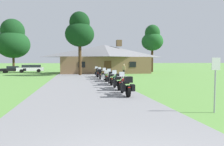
{
  "coord_description": "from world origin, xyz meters",
  "views": [
    {
      "loc": [
        -0.7,
        -2.45,
        1.98
      ],
      "look_at": [
        2.92,
        16.89,
        0.87
      ],
      "focal_mm": 32.15,
      "sensor_mm": 36.0,
      "label": 1
    }
  ],
  "objects_px": {
    "motorcycle_red_fourth_in_row": "(106,76)",
    "metal_signpost_roadside": "(215,78)",
    "motorcycle_green_second_in_row": "(118,82)",
    "bystander_tan_shirt_near_lodge": "(124,69)",
    "motorcycle_red_nearest_to_camera": "(126,86)",
    "motorcycle_red_fifth_in_row": "(100,74)",
    "parked_white_suv_far_left": "(30,68)",
    "motorcycle_green_farthest_in_row": "(97,73)",
    "tree_right_of_lodge": "(152,39)",
    "tree_by_lodge_front": "(80,31)",
    "motorcycle_silver_third_in_row": "(111,78)",
    "tree_left_far": "(13,40)",
    "parked_black_sedan_far_left": "(14,69)"
  },
  "relations": [
    {
      "from": "motorcycle_red_fifth_in_row",
      "to": "parked_white_suv_far_left",
      "type": "relative_size",
      "value": 0.43
    },
    {
      "from": "motorcycle_red_fourth_in_row",
      "to": "parked_white_suv_far_left",
      "type": "distance_m",
      "value": 22.42
    },
    {
      "from": "motorcycle_green_farthest_in_row",
      "to": "bystander_tan_shirt_near_lodge",
      "type": "distance_m",
      "value": 4.02
    },
    {
      "from": "motorcycle_green_farthest_in_row",
      "to": "parked_black_sedan_far_left",
      "type": "bearing_deg",
      "value": 134.71
    },
    {
      "from": "metal_signpost_roadside",
      "to": "motorcycle_red_fifth_in_row",
      "type": "bearing_deg",
      "value": 99.72
    },
    {
      "from": "motorcycle_red_fifth_in_row",
      "to": "motorcycle_silver_third_in_row",
      "type": "bearing_deg",
      "value": -82.54
    },
    {
      "from": "tree_by_lodge_front",
      "to": "motorcycle_green_farthest_in_row",
      "type": "bearing_deg",
      "value": -65.84
    },
    {
      "from": "motorcycle_red_fourth_in_row",
      "to": "tree_left_far",
      "type": "xyz_separation_m",
      "value": [
        -15.03,
        24.08,
        5.63
      ]
    },
    {
      "from": "motorcycle_red_fourth_in_row",
      "to": "bystander_tan_shirt_near_lodge",
      "type": "relative_size",
      "value": 1.24
    },
    {
      "from": "motorcycle_red_fourth_in_row",
      "to": "motorcycle_red_fifth_in_row",
      "type": "bearing_deg",
      "value": 96.32
    },
    {
      "from": "motorcycle_green_second_in_row",
      "to": "motorcycle_red_fourth_in_row",
      "type": "distance_m",
      "value": 5.76
    },
    {
      "from": "motorcycle_red_fifth_in_row",
      "to": "bystander_tan_shirt_near_lodge",
      "type": "distance_m",
      "value": 5.76
    },
    {
      "from": "motorcycle_silver_third_in_row",
      "to": "parked_white_suv_far_left",
      "type": "distance_m",
      "value": 24.96
    },
    {
      "from": "parked_black_sedan_far_left",
      "to": "tree_left_far",
      "type": "bearing_deg",
      "value": 6.09
    },
    {
      "from": "tree_by_lodge_front",
      "to": "tree_left_far",
      "type": "distance_m",
      "value": 19.08
    },
    {
      "from": "motorcycle_red_fourth_in_row",
      "to": "tree_by_lodge_front",
      "type": "xyz_separation_m",
      "value": [
        -2.19,
        9.97,
        5.73
      ]
    },
    {
      "from": "motorcycle_green_second_in_row",
      "to": "tree_left_far",
      "type": "distance_m",
      "value": 33.86
    },
    {
      "from": "motorcycle_red_nearest_to_camera",
      "to": "motorcycle_red_fifth_in_row",
      "type": "xyz_separation_m",
      "value": [
        -0.11,
        10.92,
        0.0
      ]
    },
    {
      "from": "motorcycle_green_second_in_row",
      "to": "metal_signpost_roadside",
      "type": "bearing_deg",
      "value": -71.25
    },
    {
      "from": "tree_by_lodge_front",
      "to": "tree_left_far",
      "type": "height_order",
      "value": "tree_left_far"
    },
    {
      "from": "motorcycle_red_fifth_in_row",
      "to": "parked_white_suv_far_left",
      "type": "xyz_separation_m",
      "value": [
        -10.7,
        16.97,
        0.17
      ]
    },
    {
      "from": "motorcycle_green_farthest_in_row",
      "to": "tree_right_of_lodge",
      "type": "bearing_deg",
      "value": 44.98
    },
    {
      "from": "motorcycle_green_farthest_in_row",
      "to": "tree_by_lodge_front",
      "type": "height_order",
      "value": "tree_by_lodge_front"
    },
    {
      "from": "motorcycle_red_fourth_in_row",
      "to": "metal_signpost_roadside",
      "type": "xyz_separation_m",
      "value": [
        2.35,
        -12.43,
        0.74
      ]
    },
    {
      "from": "motorcycle_green_farthest_in_row",
      "to": "tree_left_far",
      "type": "height_order",
      "value": "tree_left_far"
    },
    {
      "from": "motorcycle_green_second_in_row",
      "to": "motorcycle_silver_third_in_row",
      "type": "height_order",
      "value": "same"
    },
    {
      "from": "bystander_tan_shirt_near_lodge",
      "to": "metal_signpost_roadside",
      "type": "distance_m",
      "value": 19.42
    },
    {
      "from": "motorcycle_green_farthest_in_row",
      "to": "parked_white_suv_far_left",
      "type": "xyz_separation_m",
      "value": [
        -10.73,
        14.06,
        0.17
      ]
    },
    {
      "from": "bystander_tan_shirt_near_lodge",
      "to": "parked_white_suv_far_left",
      "type": "relative_size",
      "value": 0.34
    },
    {
      "from": "motorcycle_red_fifth_in_row",
      "to": "metal_signpost_roadside",
      "type": "height_order",
      "value": "metal_signpost_roadside"
    },
    {
      "from": "motorcycle_green_farthest_in_row",
      "to": "tree_right_of_lodge",
      "type": "height_order",
      "value": "tree_right_of_lodge"
    },
    {
      "from": "motorcycle_silver_third_in_row",
      "to": "bystander_tan_shirt_near_lodge",
      "type": "height_order",
      "value": "bystander_tan_shirt_near_lodge"
    },
    {
      "from": "motorcycle_red_fourth_in_row",
      "to": "tree_right_of_lodge",
      "type": "relative_size",
      "value": 0.23
    },
    {
      "from": "tree_by_lodge_front",
      "to": "motorcycle_red_nearest_to_camera",
      "type": "bearing_deg",
      "value": -83.54
    },
    {
      "from": "motorcycle_green_second_in_row",
      "to": "metal_signpost_roadside",
      "type": "height_order",
      "value": "metal_signpost_roadside"
    },
    {
      "from": "motorcycle_green_second_in_row",
      "to": "parked_black_sedan_far_left",
      "type": "distance_m",
      "value": 28.3
    },
    {
      "from": "motorcycle_green_farthest_in_row",
      "to": "tree_right_of_lodge",
      "type": "xyz_separation_m",
      "value": [
        12.08,
        12.14,
        5.72
      ]
    },
    {
      "from": "metal_signpost_roadside",
      "to": "tree_by_lodge_front",
      "type": "xyz_separation_m",
      "value": [
        -4.54,
        22.4,
        4.99
      ]
    },
    {
      "from": "motorcycle_green_farthest_in_row",
      "to": "motorcycle_green_second_in_row",
      "type": "bearing_deg",
      "value": -89.44
    },
    {
      "from": "motorcycle_red_fifth_in_row",
      "to": "parked_black_sedan_far_left",
      "type": "xyz_separation_m",
      "value": [
        -13.44,
        16.44,
        0.03
      ]
    },
    {
      "from": "motorcycle_red_fifth_in_row",
      "to": "bystander_tan_shirt_near_lodge",
      "type": "bearing_deg",
      "value": 54.32
    },
    {
      "from": "motorcycle_red_nearest_to_camera",
      "to": "metal_signpost_roadside",
      "type": "height_order",
      "value": "metal_signpost_roadside"
    },
    {
      "from": "motorcycle_green_farthest_in_row",
      "to": "tree_by_lodge_front",
      "type": "distance_m",
      "value": 7.53
    },
    {
      "from": "tree_left_far",
      "to": "motorcycle_green_farthest_in_row",
      "type": "bearing_deg",
      "value": -51.37
    },
    {
      "from": "motorcycle_red_nearest_to_camera",
      "to": "tree_by_lodge_front",
      "type": "bearing_deg",
      "value": 96.93
    },
    {
      "from": "motorcycle_red_fourth_in_row",
      "to": "metal_signpost_roadside",
      "type": "bearing_deg",
      "value": -77.95
    },
    {
      "from": "tree_left_far",
      "to": "tree_right_of_lodge",
      "type": "bearing_deg",
      "value": -13.43
    },
    {
      "from": "motorcycle_red_nearest_to_camera",
      "to": "motorcycle_silver_third_in_row",
      "type": "relative_size",
      "value": 1.0
    },
    {
      "from": "motorcycle_silver_third_in_row",
      "to": "motorcycle_red_fourth_in_row",
      "type": "xyz_separation_m",
      "value": [
        0.03,
        2.88,
        0.0
      ]
    },
    {
      "from": "motorcycle_silver_third_in_row",
      "to": "tree_by_lodge_front",
      "type": "relative_size",
      "value": 0.23
    }
  ]
}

